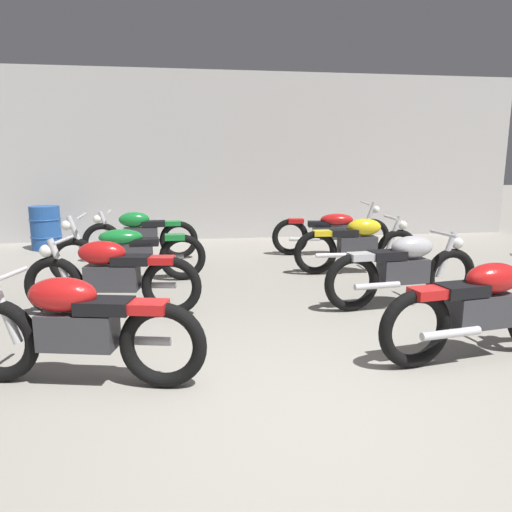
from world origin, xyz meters
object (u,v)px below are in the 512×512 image
(motorcycle_left_row_0, at_px, (77,327))
(motorcycle_left_row_3, at_px, (140,234))
(motorcycle_right_row_2, at_px, (358,244))
(motorcycle_left_row_2, at_px, (128,251))
(oil_drum, at_px, (46,228))
(motorcycle_left_row_1, at_px, (111,276))
(motorcycle_right_row_1, at_px, (404,269))
(motorcycle_right_row_0, at_px, (482,308))
(motorcycle_right_row_3, at_px, (332,231))

(motorcycle_left_row_0, height_order, motorcycle_left_row_3, same)
(motorcycle_left_row_3, bearing_deg, motorcycle_left_row_0, -90.29)
(motorcycle_right_row_2, bearing_deg, motorcycle_left_row_2, -178.75)
(motorcycle_left_row_0, bearing_deg, motorcycle_left_row_2, 90.04)
(motorcycle_left_row_3, bearing_deg, motorcycle_right_row_2, -23.85)
(motorcycle_left_row_3, bearing_deg, oil_drum, 145.57)
(motorcycle_left_row_1, xyz_separation_m, motorcycle_right_row_1, (3.34, -0.15, 0.00))
(motorcycle_right_row_0, bearing_deg, motorcycle_left_row_3, 124.89)
(motorcycle_left_row_0, distance_m, motorcycle_left_row_3, 4.77)
(motorcycle_left_row_0, distance_m, motorcycle_right_row_2, 4.73)
(motorcycle_left_row_2, height_order, oil_drum, motorcycle_left_row_2)
(motorcycle_left_row_2, relative_size, oil_drum, 2.56)
(motorcycle_right_row_2, bearing_deg, motorcycle_right_row_1, -92.46)
(oil_drum, bearing_deg, motorcycle_left_row_0, -72.62)
(motorcycle_left_row_0, bearing_deg, motorcycle_right_row_3, 53.93)
(motorcycle_left_row_3, xyz_separation_m, motorcycle_right_row_1, (3.32, -3.24, 0.00))
(motorcycle_left_row_1, relative_size, motorcycle_left_row_3, 1.00)
(motorcycle_left_row_1, bearing_deg, motorcycle_left_row_0, -90.07)
(motorcycle_left_row_2, distance_m, motorcycle_left_row_3, 1.58)
(motorcycle_right_row_0, height_order, oil_drum, motorcycle_right_row_0)
(motorcycle_left_row_0, height_order, motorcycle_right_row_3, motorcycle_right_row_3)
(motorcycle_left_row_3, bearing_deg, motorcycle_left_row_2, -90.96)
(motorcycle_right_row_2, bearing_deg, motorcycle_left_row_3, 156.15)
(motorcycle_left_row_0, relative_size, motorcycle_right_row_0, 0.99)
(motorcycle_right_row_1, xyz_separation_m, motorcycle_right_row_2, (0.07, 1.74, 0.00))
(motorcycle_left_row_1, xyz_separation_m, motorcycle_left_row_3, (0.02, 3.09, 0.00))
(motorcycle_right_row_2, bearing_deg, motorcycle_left_row_0, -136.26)
(motorcycle_right_row_1, relative_size, motorcycle_right_row_2, 1.00)
(motorcycle_left_row_0, xyz_separation_m, motorcycle_left_row_2, (-0.00, 3.20, -0.01))
(motorcycle_left_row_3, distance_m, motorcycle_right_row_2, 3.71)
(motorcycle_right_row_2, bearing_deg, motorcycle_right_row_0, -91.42)
(motorcycle_left_row_2, bearing_deg, motorcycle_right_row_0, -43.56)
(motorcycle_left_row_2, distance_m, motorcycle_right_row_0, 4.61)
(motorcycle_left_row_3, distance_m, motorcycle_right_row_3, 3.44)
(motorcycle_right_row_2, xyz_separation_m, motorcycle_right_row_3, (0.04, 1.48, -0.01))
(motorcycle_left_row_2, xyz_separation_m, motorcycle_right_row_3, (3.47, 1.56, 0.00))
(motorcycle_left_row_0, xyz_separation_m, motorcycle_right_row_3, (3.46, 4.76, -0.01))
(motorcycle_left_row_2, distance_m, motorcycle_right_row_1, 3.74)
(motorcycle_left_row_2, bearing_deg, motorcycle_right_row_1, -26.41)
(motorcycle_left_row_1, relative_size, oil_drum, 2.31)
(motorcycle_left_row_2, xyz_separation_m, motorcycle_right_row_0, (3.34, -3.18, 0.01))
(motorcycle_left_row_2, distance_m, motorcycle_right_row_3, 3.80)
(motorcycle_right_row_0, distance_m, oil_drum, 8.03)
(motorcycle_right_row_1, relative_size, oil_drum, 2.32)
(motorcycle_left_row_2, xyz_separation_m, motorcycle_left_row_3, (0.03, 1.58, 0.01))
(oil_drum, bearing_deg, motorcycle_right_row_1, -40.98)
(motorcycle_right_row_0, distance_m, motorcycle_right_row_2, 3.25)
(motorcycle_right_row_1, distance_m, motorcycle_right_row_2, 1.74)
(motorcycle_right_row_0, bearing_deg, motorcycle_left_row_2, 136.44)
(motorcycle_right_row_1, height_order, oil_drum, motorcycle_right_row_1)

